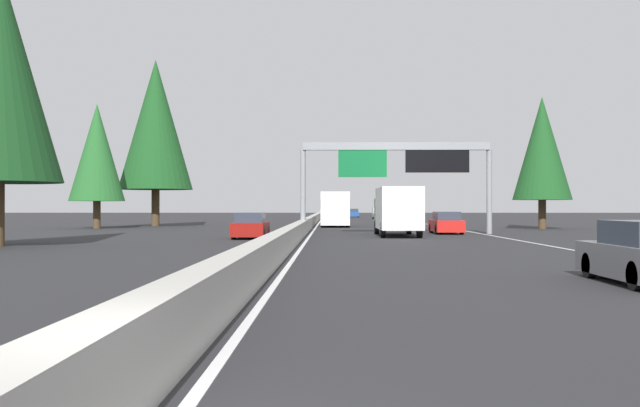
{
  "coord_description": "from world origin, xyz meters",
  "views": [
    {
      "loc": [
        -5.34,
        -1.53,
        1.79
      ],
      "look_at": [
        69.72,
        -0.44,
        2.14
      ],
      "focal_mm": 41.19,
      "sensor_mm": 36.0,
      "label": 1
    }
  ],
  "objects_px": {
    "minivan_far_left": "(331,212)",
    "conifer_left_near": "(97,153)",
    "sedan_distant_a": "(446,223)",
    "conifer_right_mid": "(542,149)",
    "box_truck_near_center": "(397,210)",
    "sedan_mid_left": "(354,213)",
    "oncoming_near": "(251,226)",
    "bus_distant_b": "(335,208)",
    "pickup_mid_right": "(379,213)",
    "sign_gantry_overhead": "(399,161)",
    "conifer_left_mid": "(156,125)"
  },
  "relations": [
    {
      "from": "minivan_far_left",
      "to": "conifer_left_near",
      "type": "height_order",
      "value": "conifer_left_near"
    },
    {
      "from": "sedan_distant_a",
      "to": "conifer_right_mid",
      "type": "xyz_separation_m",
      "value": [
        10.7,
        -9.46,
        5.84
      ]
    },
    {
      "from": "box_truck_near_center",
      "to": "conifer_left_near",
      "type": "bearing_deg",
      "value": 56.96
    },
    {
      "from": "sedan_distant_a",
      "to": "sedan_mid_left",
      "type": "distance_m",
      "value": 79.26
    },
    {
      "from": "sedan_distant_a",
      "to": "oncoming_near",
      "type": "distance_m",
      "value": 14.35
    },
    {
      "from": "bus_distant_b",
      "to": "oncoming_near",
      "type": "height_order",
      "value": "bus_distant_b"
    },
    {
      "from": "box_truck_near_center",
      "to": "pickup_mid_right",
      "type": "distance_m",
      "value": 64.8
    },
    {
      "from": "pickup_mid_right",
      "to": "bus_distant_b",
      "type": "distance_m",
      "value": 42.47
    },
    {
      "from": "conifer_right_mid",
      "to": "bus_distant_b",
      "type": "bearing_deg",
      "value": 63.68
    },
    {
      "from": "sign_gantry_overhead",
      "to": "conifer_right_mid",
      "type": "height_order",
      "value": "conifer_right_mid"
    },
    {
      "from": "sign_gantry_overhead",
      "to": "sedan_mid_left",
      "type": "height_order",
      "value": "sign_gantry_overhead"
    },
    {
      "from": "bus_distant_b",
      "to": "oncoming_near",
      "type": "distance_m",
      "value": 26.96
    },
    {
      "from": "bus_distant_b",
      "to": "conifer_left_mid",
      "type": "relative_size",
      "value": 0.74
    },
    {
      "from": "sedan_mid_left",
      "to": "conifer_right_mid",
      "type": "bearing_deg",
      "value": -169.14
    },
    {
      "from": "box_truck_near_center",
      "to": "pickup_mid_right",
      "type": "bearing_deg",
      "value": -2.86
    },
    {
      "from": "conifer_left_near",
      "to": "sign_gantry_overhead",
      "type": "bearing_deg",
      "value": -116.41
    },
    {
      "from": "oncoming_near",
      "to": "conifer_right_mid",
      "type": "bearing_deg",
      "value": 129.96
    },
    {
      "from": "conifer_left_near",
      "to": "bus_distant_b",
      "type": "bearing_deg",
      "value": -69.02
    },
    {
      "from": "sedan_mid_left",
      "to": "oncoming_near",
      "type": "bearing_deg",
      "value": 174.35
    },
    {
      "from": "bus_distant_b",
      "to": "conifer_left_near",
      "type": "bearing_deg",
      "value": 110.98
    },
    {
      "from": "sedan_mid_left",
      "to": "conifer_left_mid",
      "type": "xyz_separation_m",
      "value": [
        -60.31,
        20.31,
        8.76
      ]
    },
    {
      "from": "pickup_mid_right",
      "to": "conifer_right_mid",
      "type": "distance_m",
      "value": 51.45
    },
    {
      "from": "minivan_far_left",
      "to": "conifer_right_mid",
      "type": "xyz_separation_m",
      "value": [
        -55.88,
        -17.14,
        5.57
      ]
    },
    {
      "from": "conifer_right_mid",
      "to": "sedan_mid_left",
      "type": "bearing_deg",
      "value": 10.86
    },
    {
      "from": "sign_gantry_overhead",
      "to": "pickup_mid_right",
      "type": "distance_m",
      "value": 61.51
    },
    {
      "from": "sedan_distant_a",
      "to": "oncoming_near",
      "type": "xyz_separation_m",
      "value": [
        -7.49,
        12.24,
        0.0
      ]
    },
    {
      "from": "sedan_mid_left",
      "to": "minivan_far_left",
      "type": "distance_m",
      "value": 13.22
    },
    {
      "from": "bus_distant_b",
      "to": "minivan_far_left",
      "type": "xyz_separation_m",
      "value": [
        47.58,
        0.37,
        -0.77
      ]
    },
    {
      "from": "oncoming_near",
      "to": "sedan_mid_left",
      "type": "bearing_deg",
      "value": 174.35
    },
    {
      "from": "sign_gantry_overhead",
      "to": "box_truck_near_center",
      "type": "height_order",
      "value": "sign_gantry_overhead"
    },
    {
      "from": "sedan_distant_a",
      "to": "bus_distant_b",
      "type": "height_order",
      "value": "bus_distant_b"
    },
    {
      "from": "box_truck_near_center",
      "to": "conifer_right_mid",
      "type": "distance_m",
      "value": 20.15
    },
    {
      "from": "sign_gantry_overhead",
      "to": "conifer_left_mid",
      "type": "bearing_deg",
      "value": 47.12
    },
    {
      "from": "conifer_left_near",
      "to": "pickup_mid_right",
      "type": "bearing_deg",
      "value": -28.35
    },
    {
      "from": "box_truck_near_center",
      "to": "conifer_right_mid",
      "type": "xyz_separation_m",
      "value": [
        14.53,
        -13.08,
        4.91
      ]
    },
    {
      "from": "sedan_mid_left",
      "to": "conifer_left_mid",
      "type": "distance_m",
      "value": 64.23
    },
    {
      "from": "box_truck_near_center",
      "to": "sedan_distant_a",
      "type": "bearing_deg",
      "value": -43.35
    },
    {
      "from": "sign_gantry_overhead",
      "to": "conifer_right_mid",
      "type": "bearing_deg",
      "value": -48.68
    },
    {
      "from": "sedan_distant_a",
      "to": "conifer_left_near",
      "type": "bearing_deg",
      "value": 67.12
    },
    {
      "from": "bus_distant_b",
      "to": "conifer_left_mid",
      "type": "bearing_deg",
      "value": 90.46
    },
    {
      "from": "conifer_left_near",
      "to": "conifer_left_mid",
      "type": "xyz_separation_m",
      "value": [
        7.44,
        -3.09,
        3.15
      ]
    },
    {
      "from": "sedan_mid_left",
      "to": "minivan_far_left",
      "type": "height_order",
      "value": "minivan_far_left"
    },
    {
      "from": "bus_distant_b",
      "to": "conifer_left_near",
      "type": "xyz_separation_m",
      "value": [
        -7.57,
        19.76,
        4.57
      ]
    },
    {
      "from": "sedan_distant_a",
      "to": "sedan_mid_left",
      "type": "height_order",
      "value": "same"
    },
    {
      "from": "bus_distant_b",
      "to": "conifer_left_mid",
      "type": "distance_m",
      "value": 18.37
    },
    {
      "from": "sedan_distant_a",
      "to": "minivan_far_left",
      "type": "xyz_separation_m",
      "value": [
        66.58,
        7.68,
        0.27
      ]
    },
    {
      "from": "box_truck_near_center",
      "to": "sedan_distant_a",
      "type": "distance_m",
      "value": 5.35
    },
    {
      "from": "oncoming_near",
      "to": "conifer_left_mid",
      "type": "height_order",
      "value": "conifer_left_mid"
    },
    {
      "from": "minivan_far_left",
      "to": "conifer_right_mid",
      "type": "height_order",
      "value": "conifer_right_mid"
    },
    {
      "from": "box_truck_near_center",
      "to": "oncoming_near",
      "type": "xyz_separation_m",
      "value": [
        -3.66,
        8.63,
        -0.93
      ]
    }
  ]
}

